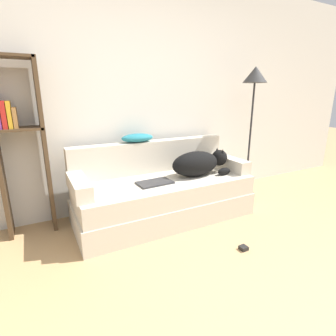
{
  "coord_description": "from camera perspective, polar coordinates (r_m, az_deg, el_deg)",
  "views": [
    {
      "loc": [
        -1.16,
        -0.72,
        1.35
      ],
      "look_at": [
        0.06,
        1.6,
        0.61
      ],
      "focal_mm": 28.0,
      "sensor_mm": 36.0,
      "label": 1
    }
  ],
  "objects": [
    {
      "name": "dog",
      "position": [
        2.97,
        6.81,
        1.08
      ],
      "size": [
        0.71,
        0.31,
        0.28
      ],
      "color": "black",
      "rests_on": "couch"
    },
    {
      "name": "bookshelf",
      "position": [
        2.81,
        -29.75,
        5.6
      ],
      "size": [
        0.43,
        0.26,
        1.68
      ],
      "color": "#4C3823",
      "rests_on": "ground_plane"
    },
    {
      "name": "couch",
      "position": [
        2.93,
        -0.88,
        -6.74
      ],
      "size": [
        1.93,
        0.81,
        0.46
      ],
      "color": "beige",
      "rests_on": "ground_plane"
    },
    {
      "name": "wall_back",
      "position": [
        3.18,
        -6.73,
        15.76
      ],
      "size": [
        7.59,
        0.06,
        2.7
      ],
      "color": "silver",
      "rests_on": "ground_plane"
    },
    {
      "name": "floor_lamp",
      "position": [
        3.57,
        18.26,
        16.23
      ],
      "size": [
        0.3,
        0.3,
        1.67
      ],
      "color": "#232326",
      "rests_on": "ground_plane"
    },
    {
      "name": "laptop",
      "position": [
        2.71,
        -2.91,
        -3.21
      ],
      "size": [
        0.37,
        0.24,
        0.02
      ],
      "rotation": [
        0.0,
        0.0,
        0.05
      ],
      "color": "#2D2D30",
      "rests_on": "couch"
    },
    {
      "name": "couch_arm_right",
      "position": [
        3.31,
        13.0,
        1.08
      ],
      "size": [
        0.15,
        0.62,
        0.15
      ],
      "color": "beige",
      "rests_on": "couch"
    },
    {
      "name": "couch_arm_left",
      "position": [
        2.57,
        -18.86,
        -3.67
      ],
      "size": [
        0.15,
        0.62,
        0.15
      ],
      "color": "beige",
      "rests_on": "couch"
    },
    {
      "name": "couch_backrest",
      "position": [
        3.09,
        -3.74,
        2.53
      ],
      "size": [
        1.89,
        0.15,
        0.37
      ],
      "color": "beige",
      "rests_on": "couch"
    },
    {
      "name": "throw_pillow",
      "position": [
        3.0,
        -6.67,
        6.53
      ],
      "size": [
        0.37,
        0.2,
        0.1
      ],
      "color": "teal",
      "rests_on": "couch_backrest"
    },
    {
      "name": "power_adapter",
      "position": [
        2.55,
        16.11,
        -16.39
      ],
      "size": [
        0.07,
        0.07,
        0.03
      ],
      "color": "black",
      "rests_on": "ground_plane"
    }
  ]
}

